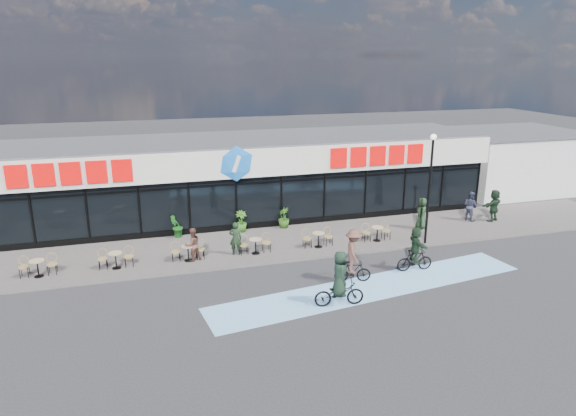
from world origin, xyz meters
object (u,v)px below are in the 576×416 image
(lamp_post, at_px, (430,180))
(potted_plant_right, at_px, (241,221))
(potted_plant_mid, at_px, (284,218))
(pedestrian_a, at_px, (422,213))
(potted_plant_left, at_px, (177,227))
(pedestrian_c, at_px, (494,205))
(cyclist_a, at_px, (353,257))
(patron_left, at_px, (236,238))
(cyclist_b, at_px, (415,251))
(pedestrian_b, at_px, (470,206))
(patron_right, at_px, (193,244))

(lamp_post, relative_size, potted_plant_right, 4.82)
(potted_plant_mid, xyz_separation_m, pedestrian_a, (7.13, -2.26, 0.30))
(potted_plant_left, height_order, pedestrian_c, pedestrian_c)
(pedestrian_c, distance_m, cyclist_a, 12.01)
(pedestrian_a, bearing_deg, patron_left, -62.09)
(patron_left, relative_size, cyclist_b, 0.79)
(potted_plant_mid, height_order, patron_left, patron_left)
(potted_plant_mid, bearing_deg, pedestrian_a, -17.57)
(patron_left, relative_size, pedestrian_a, 0.93)
(lamp_post, distance_m, potted_plant_left, 12.98)
(pedestrian_a, relative_size, pedestrian_c, 0.95)
(lamp_post, relative_size, pedestrian_b, 3.25)
(patron_left, height_order, patron_right, patron_left)
(potted_plant_right, bearing_deg, cyclist_a, -65.87)
(potted_plant_right, bearing_deg, cyclist_b, -47.79)
(lamp_post, bearing_deg, cyclist_b, -128.31)
(lamp_post, bearing_deg, potted_plant_right, 153.24)
(potted_plant_left, distance_m, potted_plant_mid, 5.76)
(lamp_post, distance_m, potted_plant_right, 9.95)
(potted_plant_mid, xyz_separation_m, cyclist_a, (0.92, -7.39, 0.46))
(pedestrian_a, bearing_deg, pedestrian_b, 121.75)
(lamp_post, bearing_deg, pedestrian_b, 30.89)
(potted_plant_right, bearing_deg, patron_right, -130.81)
(pedestrian_c, xyz_separation_m, cyclist_a, (-10.84, -5.18, 0.11))
(potted_plant_left, relative_size, potted_plant_mid, 1.05)
(patron_left, xyz_separation_m, cyclist_b, (7.29, -3.85, 0.03))
(patron_left, xyz_separation_m, pedestrian_a, (10.40, 0.96, 0.06))
(pedestrian_a, bearing_deg, potted_plant_left, -77.27)
(patron_right, distance_m, pedestrian_b, 15.96)
(potted_plant_right, distance_m, patron_left, 3.33)
(cyclist_b, bearing_deg, pedestrian_c, 32.11)
(lamp_post, bearing_deg, pedestrian_c, 20.82)
(pedestrian_b, distance_m, cyclist_a, 11.20)
(cyclist_b, bearing_deg, potted_plant_left, 144.16)
(potted_plant_right, bearing_deg, patron_left, -105.54)
(potted_plant_mid, distance_m, patron_left, 4.59)
(patron_right, bearing_deg, potted_plant_right, -150.43)
(potted_plant_left, bearing_deg, lamp_post, -19.92)
(cyclist_a, height_order, cyclist_b, cyclist_a)
(pedestrian_c, bearing_deg, potted_plant_right, -32.04)
(potted_plant_right, height_order, pedestrian_a, pedestrian_a)
(potted_plant_mid, relative_size, pedestrian_c, 0.62)
(patron_right, bearing_deg, pedestrian_c, 164.35)
(pedestrian_a, height_order, cyclist_b, cyclist_b)
(pedestrian_b, relative_size, cyclist_a, 0.73)
(patron_left, height_order, cyclist_a, cyclist_a)
(potted_plant_right, height_order, cyclist_a, cyclist_a)
(potted_plant_left, bearing_deg, cyclist_b, -35.84)
(potted_plant_left, bearing_deg, patron_left, -52.16)
(potted_plant_left, height_order, cyclist_a, cyclist_a)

